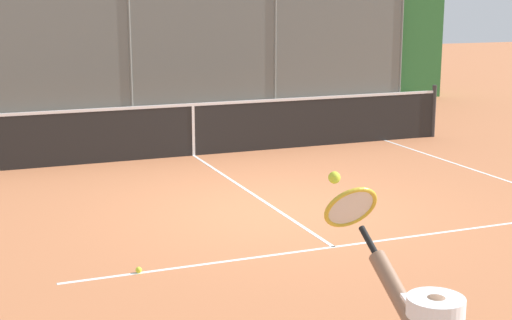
{
  "coord_description": "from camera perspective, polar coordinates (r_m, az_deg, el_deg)",
  "views": [
    {
      "loc": [
        3.92,
        9.09,
        2.85
      ],
      "look_at": [
        0.86,
        1.39,
        1.05
      ],
      "focal_mm": 53.11,
      "sensor_mm": 36.0,
      "label": 1
    }
  ],
  "objects": [
    {
      "name": "ground_plane",
      "position": [
        10.3,
        1.63,
        -3.81
      ],
      "size": [
        60.0,
        60.0,
        0.0
      ],
      "primitive_type": "plane",
      "color": "#B76B42"
    },
    {
      "name": "tennis_ball_by_sideline",
      "position": [
        8.13,
        -8.82,
        -8.18
      ],
      "size": [
        0.07,
        0.07,
        0.07
      ],
      "primitive_type": "sphere",
      "color": "#CCDB33",
      "rests_on": "ground"
    },
    {
      "name": "tennis_net",
      "position": [
        13.76,
        -4.76,
        2.36
      ],
      "size": [
        10.41,
        0.09,
        1.07
      ],
      "color": "#2D2D2D",
      "rests_on": "ground"
    },
    {
      "name": "court_line_markings",
      "position": [
        8.65,
        6.71,
        -7.06
      ],
      "size": [
        8.1,
        10.11,
        0.01
      ],
      "color": "white",
      "rests_on": "ground"
    },
    {
      "name": "fence_backdrop",
      "position": [
        19.18,
        -9.89,
        8.27
      ],
      "size": [
        18.13,
        1.37,
        3.18
      ],
      "color": "slate",
      "rests_on": "ground"
    }
  ]
}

